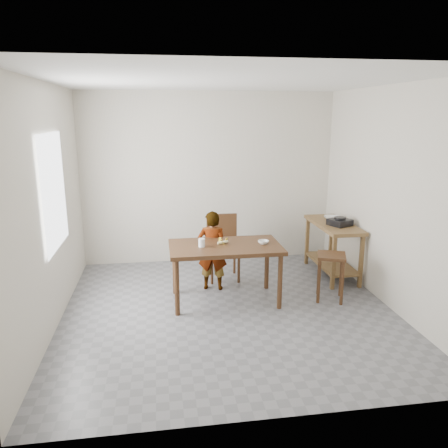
{
  "coord_description": "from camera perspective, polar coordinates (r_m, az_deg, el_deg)",
  "views": [
    {
      "loc": [
        -0.8,
        -4.89,
        2.34
      ],
      "look_at": [
        0.0,
        0.4,
        1.0
      ],
      "focal_mm": 35.0,
      "sensor_mm": 36.0,
      "label": 1
    }
  ],
  "objects": [
    {
      "name": "floor",
      "position": [
        5.49,
        0.64,
        -11.41
      ],
      "size": [
        4.0,
        4.0,
        0.04
      ],
      "primitive_type": "cube",
      "color": "slate",
      "rests_on": "ground"
    },
    {
      "name": "ceiling",
      "position": [
        4.97,
        0.73,
        18.44
      ],
      "size": [
        4.0,
        4.0,
        0.04
      ],
      "primitive_type": "cube",
      "color": "white",
      "rests_on": "wall_back"
    },
    {
      "name": "wall_back",
      "position": [
        7.03,
        -1.99,
        5.96
      ],
      "size": [
        4.0,
        0.04,
        2.7
      ],
      "primitive_type": "cube",
      "color": "beige",
      "rests_on": "ground"
    },
    {
      "name": "wall_front",
      "position": [
        3.14,
        6.64,
        -4.44
      ],
      "size": [
        4.0,
        0.04,
        2.7
      ],
      "primitive_type": "cube",
      "color": "beige",
      "rests_on": "ground"
    },
    {
      "name": "wall_left",
      "position": [
        5.14,
        -22.17,
        1.89
      ],
      "size": [
        0.04,
        4.0,
        2.7
      ],
      "primitive_type": "cube",
      "color": "beige",
      "rests_on": "ground"
    },
    {
      "name": "wall_right",
      "position": [
        5.73,
        21.07,
        3.17
      ],
      "size": [
        0.04,
        4.0,
        2.7
      ],
      "primitive_type": "cube",
      "color": "beige",
      "rests_on": "ground"
    },
    {
      "name": "window_pane",
      "position": [
        5.29,
        -21.31,
        3.96
      ],
      "size": [
        0.02,
        1.1,
        1.3
      ],
      "primitive_type": "cube",
      "color": "white",
      "rests_on": "wall_left"
    },
    {
      "name": "dining_table",
      "position": [
        5.61,
        0.15,
        -6.45
      ],
      "size": [
        1.4,
        0.8,
        0.75
      ],
      "primitive_type": null,
      "color": "#412714",
      "rests_on": "floor"
    },
    {
      "name": "prep_counter",
      "position": [
        6.69,
        13.95,
        -3.21
      ],
      "size": [
        0.5,
        1.2,
        0.8
      ],
      "primitive_type": null,
      "color": "brown",
      "rests_on": "floor"
    },
    {
      "name": "child",
      "position": [
        5.94,
        -1.54,
        -3.49
      ],
      "size": [
        0.45,
        0.35,
        1.1
      ],
      "primitive_type": "imported",
      "rotation": [
        0.0,
        0.0,
        2.9
      ],
      "color": "white",
      "rests_on": "floor"
    },
    {
      "name": "dining_chair",
      "position": [
        6.33,
        -0.06,
        -3.18
      ],
      "size": [
        0.45,
        0.45,
        0.93
      ],
      "primitive_type": null,
      "rotation": [
        0.0,
        0.0,
        -0.01
      ],
      "color": "#412714",
      "rests_on": "floor"
    },
    {
      "name": "stool",
      "position": [
        5.84,
        13.71,
        -6.74
      ],
      "size": [
        0.45,
        0.45,
        0.61
      ],
      "primitive_type": null,
      "rotation": [
        0.0,
        0.0,
        -0.36
      ],
      "color": "#412714",
      "rests_on": "floor"
    },
    {
      "name": "glass_tumbler",
      "position": [
        5.42,
        -2.93,
        -2.46
      ],
      "size": [
        0.09,
        0.09,
        0.1
      ],
      "primitive_type": "cylinder",
      "rotation": [
        0.0,
        0.0,
        -0.1
      ],
      "color": "white",
      "rests_on": "dining_table"
    },
    {
      "name": "small_bowl",
      "position": [
        5.56,
        5.15,
        -2.37
      ],
      "size": [
        0.17,
        0.17,
        0.04
      ],
      "primitive_type": "imported",
      "rotation": [
        0.0,
        0.0,
        0.31
      ],
      "color": "silver",
      "rests_on": "dining_table"
    },
    {
      "name": "banana",
      "position": [
        5.53,
        -0.16,
        -2.35
      ],
      "size": [
        0.17,
        0.14,
        0.05
      ],
      "primitive_type": null,
      "rotation": [
        0.0,
        0.0,
        0.2
      ],
      "color": "#DDB451",
      "rests_on": "dining_table"
    },
    {
      "name": "serving_bowl",
      "position": [
        6.77,
        13.92,
        0.76
      ],
      "size": [
        0.3,
        0.3,
        0.06
      ],
      "primitive_type": "imported",
      "rotation": [
        0.0,
        0.0,
        -0.28
      ],
      "color": "silver",
      "rests_on": "prep_counter"
    },
    {
      "name": "gas_burner",
      "position": [
        6.47,
        14.88,
        0.23
      ],
      "size": [
        0.36,
        0.36,
        0.09
      ],
      "primitive_type": "cube",
      "rotation": [
        0.0,
        0.0,
        0.42
      ],
      "color": "black",
      "rests_on": "prep_counter"
    }
  ]
}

